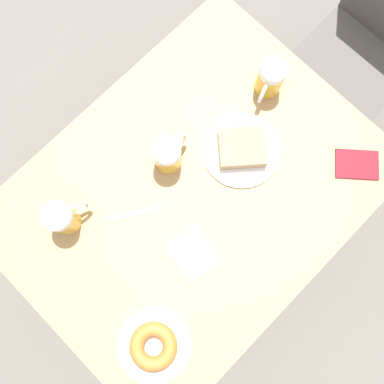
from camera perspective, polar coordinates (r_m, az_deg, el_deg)
The scene contains 11 objects.
ground_plane at distance 1.95m, azimuth 0.00°, elevation -4.21°, with size 8.00×8.00×0.00m, color #666059.
table at distance 1.30m, azimuth 0.00°, elevation -0.67°, with size 0.82×1.07×0.72m.
chair at distance 1.78m, azimuth 23.11°, elevation 18.23°, with size 0.41×0.41×0.86m.
plate_with_cake at distance 1.26m, azimuth 6.64°, elevation 5.75°, with size 0.23×0.23×0.05m.
plate_with_donut at distance 1.21m, azimuth -5.13°, elevation -19.76°, with size 0.20×0.20×0.05m.
beer_mug_left at distance 1.20m, azimuth -3.20°, elevation 5.00°, with size 0.08×0.12×0.12m.
beer_mug_center at distance 1.22m, azimuth -16.83°, elevation -3.32°, with size 0.08×0.12×0.12m.
beer_mug_right at distance 1.31m, azimuth 10.38°, elevation 14.64°, with size 0.08×0.12×0.12m.
napkin_folded at distance 1.22m, azimuth 0.11°, elevation -8.15°, with size 0.14×0.13×0.00m.
fork at distance 1.24m, azimuth -7.62°, elevation -2.92°, with size 0.10×0.14×0.00m.
passport_near_edge at distance 1.35m, azimuth 21.13°, elevation 3.45°, with size 0.15×0.15×0.01m.
Camera 1 is at (0.17, -0.17, 1.93)m, focal length 40.00 mm.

